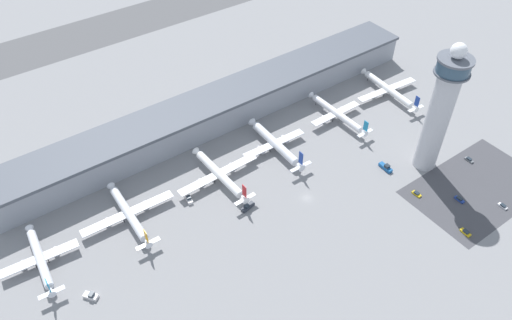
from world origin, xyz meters
name	(u,v)px	position (x,y,z in m)	size (l,w,h in m)	color
ground_plane	(307,198)	(0.00, 0.00, 0.00)	(1000.00, 1000.00, 0.00)	gray
terminal_building	(222,107)	(0.00, 70.00, 8.21)	(236.96, 25.00, 16.22)	#9399A3
runway_strip	(121,24)	(0.00, 199.43, 0.00)	(355.44, 44.00, 0.01)	#515154
control_tower	(440,109)	(60.24, -15.49, 32.96)	(15.14, 15.14, 65.42)	#BCBCC1
parking_lot_surface	(476,188)	(67.36, -40.61, 0.00)	(64.00, 40.00, 0.01)	#424247
airplane_gate_alpha	(40,259)	(-108.48, 33.06, 4.13)	(30.41, 37.46, 11.52)	silver
airplane_gate_bravo	(129,214)	(-70.21, 34.48, 4.06)	(41.52, 40.62, 11.89)	silver
airplane_gate_charlie	(219,174)	(-26.08, 31.84, 4.43)	(41.68, 41.37, 12.64)	white
airplane_gate_delta	(275,144)	(8.04, 34.19, 4.10)	(34.80, 42.17, 13.04)	silver
airplane_gate_echo	(337,114)	(49.05, 34.38, 4.32)	(31.45, 42.33, 11.72)	white
airplane_gate_foxtrot	(388,90)	(87.80, 34.26, 3.97)	(40.11, 44.21, 11.75)	white
service_truck_catering	(248,207)	(-25.11, 10.54, 0.86)	(7.15, 3.65, 2.49)	black
service_truck_fuel	(386,167)	(42.72, -7.31, 1.05)	(2.48, 7.35, 3.01)	black
service_truck_baggage	(91,296)	(-98.42, 8.18, 0.92)	(5.37, 5.93, 2.66)	black
service_truck_water	(188,199)	(-43.91, 29.96, 0.95)	(3.25, 6.92, 2.75)	black
car_white_wagon	(416,194)	(41.78, -27.25, 0.54)	(2.03, 4.40, 1.41)	black
car_silver_sedan	(469,160)	(79.99, -26.81, 0.58)	(1.85, 4.50, 1.50)	black
car_green_van	(459,199)	(54.77, -40.76, 0.60)	(1.76, 4.72, 1.54)	black
car_maroon_suv	(466,232)	(41.39, -54.26, 0.61)	(2.03, 4.84, 1.56)	black
car_black_suv	(503,206)	(67.07, -54.45, 0.53)	(1.85, 4.35, 1.37)	black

